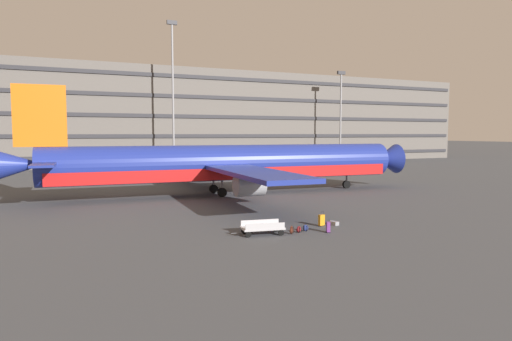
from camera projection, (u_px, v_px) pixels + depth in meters
The scene contains 12 objects.
ground_plane at pixel (269, 194), 46.55m from camera, with size 600.00×600.00×0.00m, color #424449.
terminal_structure at pixel (157, 118), 95.61m from camera, with size 146.33×19.64×19.28m.
airliner at pixel (227, 165), 46.16m from camera, with size 42.45×34.42×10.53m.
light_mast_left at pixel (173, 85), 80.40m from camera, with size 1.80×0.50×26.13m.
light_mast_center_left at pixel (341, 110), 95.25m from camera, with size 1.80×0.50×19.34m.
suitcase_large at pixel (322, 220), 30.46m from camera, with size 0.47×0.29×1.00m.
suitcase_small at pixel (333, 223), 30.87m from camera, with size 0.57×0.76×0.26m.
suitcase_teal at pixel (328, 227), 28.49m from camera, with size 0.34×0.43×0.78m.
backpack_scuffed at pixel (291, 230), 28.07m from camera, with size 0.36×0.33×0.57m.
backpack_upright at pixel (299, 229), 28.51m from camera, with size 0.42×0.40×0.46m.
backpack_black at pixel (305, 228), 28.93m from camera, with size 0.43×0.39×0.46m.
baggage_cart at pixel (262, 228), 27.93m from camera, with size 3.37×1.70×0.82m.
Camera 1 is at (-20.01, -41.66, 6.24)m, focal length 31.67 mm.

